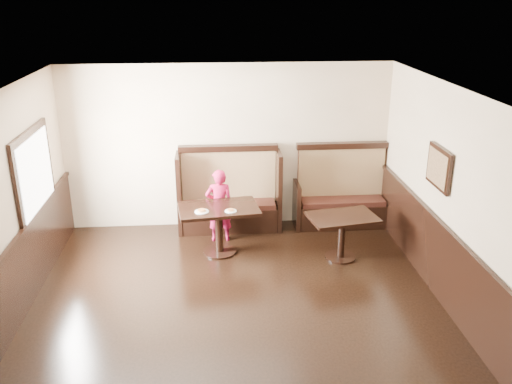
{
  "coord_description": "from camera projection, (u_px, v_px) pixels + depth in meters",
  "views": [
    {
      "loc": [
        -0.25,
        -5.36,
        3.91
      ],
      "look_at": [
        0.38,
        2.35,
        1.0
      ],
      "focal_mm": 38.0,
      "sensor_mm": 36.0,
      "label": 1
    }
  ],
  "objects": [
    {
      "name": "room_shell",
      "position": [
        213.0,
        281.0,
        6.41
      ],
      "size": [
        7.0,
        7.0,
        7.0
      ],
      "color": "beige",
      "rests_on": "ground"
    },
    {
      "name": "table_main",
      "position": [
        219.0,
        218.0,
        8.36
      ],
      "size": [
        1.3,
        0.9,
        0.77
      ],
      "rotation": [
        0.0,
        0.0,
        0.13
      ],
      "color": "black",
      "rests_on": "ground"
    },
    {
      "name": "child",
      "position": [
        219.0,
        205.0,
        8.79
      ],
      "size": [
        0.46,
        0.31,
        1.23
      ],
      "primitive_type": "imported",
      "rotation": [
        0.0,
        0.0,
        3.18
      ],
      "color": "#A9123D",
      "rests_on": "ground"
    },
    {
      "name": "pizza_plate_left",
      "position": [
        202.0,
        211.0,
        8.12
      ],
      "size": [
        0.21,
        0.21,
        0.04
      ],
      "color": "white",
      "rests_on": "table_main"
    },
    {
      "name": "booth_main",
      "position": [
        229.0,
        199.0,
        9.29
      ],
      "size": [
        1.75,
        0.72,
        1.45
      ],
      "color": "black",
      "rests_on": "ground"
    },
    {
      "name": "booth_neighbor",
      "position": [
        341.0,
        198.0,
        9.45
      ],
      "size": [
        1.65,
        0.72,
        1.45
      ],
      "color": "black",
      "rests_on": "ground"
    },
    {
      "name": "table_neighbor",
      "position": [
        342.0,
        227.0,
        8.22
      ],
      "size": [
        1.11,
        0.83,
        0.7
      ],
      "rotation": [
        0.0,
        0.0,
        0.18
      ],
      "color": "black",
      "rests_on": "ground"
    },
    {
      "name": "ground",
      "position": [
        240.0,
        342.0,
        6.4
      ],
      "size": [
        7.0,
        7.0,
        0.0
      ],
      "primitive_type": "plane",
      "color": "black",
      "rests_on": "ground"
    },
    {
      "name": "pizza_plate_right",
      "position": [
        231.0,
        210.0,
        8.14
      ],
      "size": [
        0.18,
        0.18,
        0.03
      ],
      "color": "white",
      "rests_on": "table_main"
    }
  ]
}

